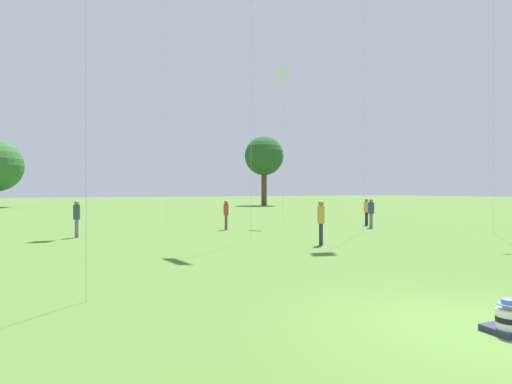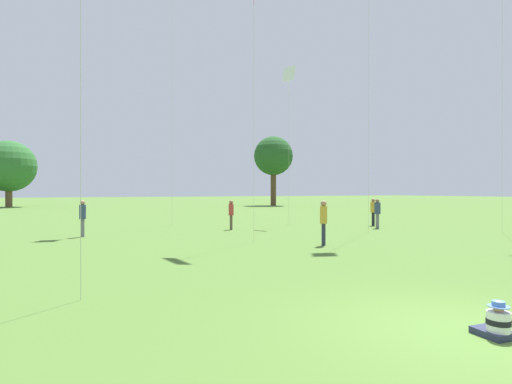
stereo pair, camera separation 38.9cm
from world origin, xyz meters
name	(u,v)px [view 2 (the right image)]	position (x,y,z in m)	size (l,w,h in m)	color
ground_plane	(460,333)	(0.00, 0.00, 0.00)	(300.00, 300.00, 0.00)	#4C702D
seated_toddler	(497,323)	(0.32, -0.37, 0.22)	(0.45, 0.55, 0.56)	#282D47
person_standing_0	(83,215)	(-4.84, 16.58, 1.07)	(0.33, 0.33, 1.76)	slate
person_standing_2	(231,212)	(2.92, 16.86, 1.02)	(0.40, 0.40, 1.68)	brown
person_standing_3	(373,209)	(12.02, 15.41, 1.03)	(0.46, 0.46, 1.72)	black
person_standing_4	(377,211)	(11.06, 13.98, 1.04)	(0.49, 0.49, 1.74)	slate
person_standing_6	(324,218)	(3.85, 9.16, 1.12)	(0.37, 0.37, 1.82)	#282D42
kite_4	(289,78)	(7.51, 18.27, 9.53)	(0.55, 0.98, 10.30)	white
distant_tree_0	(9,166)	(-12.73, 59.43, 5.58)	(6.98, 6.98, 9.10)	brown
distant_tree_1	(273,156)	(22.98, 49.70, 7.50)	(5.95, 5.95, 10.57)	brown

